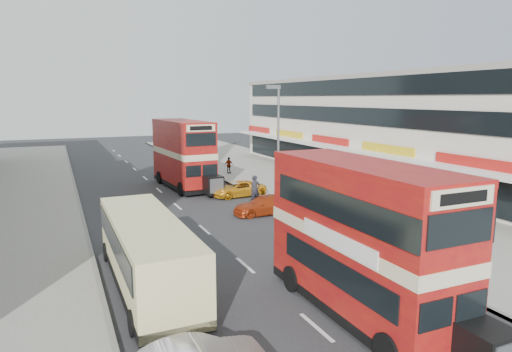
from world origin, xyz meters
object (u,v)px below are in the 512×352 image
car_right_a (265,205)px  pedestrian_far (229,165)px  street_lamp (277,135)px  car_right_b (238,189)px  bus_main (362,239)px  pedestrian_near (306,195)px  cyclist (255,198)px  bus_second (183,154)px  coach (147,250)px

car_right_a → pedestrian_far: pedestrian_far is taller
street_lamp → car_right_b: size_ratio=1.97×
bus_main → pedestrian_near: 14.35m
cyclist → street_lamp: bearing=17.6°
pedestrian_near → cyclist: cyclist is taller
car_right_a → cyclist: cyclist is taller
bus_second → coach: bus_second is taller
bus_main → cyclist: 15.17m
street_lamp → car_right_b: bearing=115.3°
bus_second → car_right_b: size_ratio=2.35×
car_right_a → cyclist: (-0.09, 1.32, 0.22)m
car_right_b → pedestrian_far: pedestrian_far is taller
coach → pedestrian_near: coach is taller
street_lamp → car_right_b: 5.60m
car_right_a → car_right_b: 5.60m
bus_main → car_right_b: bus_main is taller
bus_main → pedestrian_far: bus_main is taller
car_right_b → pedestrian_near: (2.42, -5.95, 0.48)m
cyclist → coach: bearing=-139.4°
street_lamp → car_right_b: (-1.58, 3.33, -4.21)m
pedestrian_far → bus_main: bearing=-109.7°
pedestrian_far → cyclist: (-3.23, -13.66, -0.12)m
coach → car_right_b: size_ratio=2.30×
pedestrian_near → pedestrian_far: 15.34m
pedestrian_near → car_right_a: bearing=-6.3°
cyclist → car_right_b: bearing=76.7°
street_lamp → cyclist: bearing=-155.5°
coach → pedestrian_near: size_ratio=5.27×
coach → pedestrian_far: bearing=62.2°
pedestrian_near → cyclist: (-2.89, 1.68, -0.23)m
street_lamp → bus_main: bearing=-106.6°
bus_main → bus_second: (0.34, 24.16, 0.14)m
street_lamp → bus_second: size_ratio=0.84×
coach → pedestrian_far: (12.04, 23.27, -0.54)m
coach → pedestrian_near: 14.14m
bus_main → pedestrian_far: 29.13m
coach → car_right_a: size_ratio=2.32×
coach → car_right_a: 12.19m
coach → pedestrian_far: size_ratio=6.05×
street_lamp → pedestrian_far: (1.18, 12.72, -3.85)m
car_right_b → cyclist: cyclist is taller
street_lamp → cyclist: street_lamp is taller
street_lamp → car_right_a: (-1.97, -2.26, -4.19)m
bus_second → cyclist: size_ratio=4.23×
pedestrian_far → car_right_b: bearing=-114.4°
bus_second → car_right_b: bus_second is taller
bus_main → coach: 8.16m
pedestrian_far → cyclist: bearing=-111.3°
bus_second → coach: 20.07m
pedestrian_near → coach: bearing=35.2°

